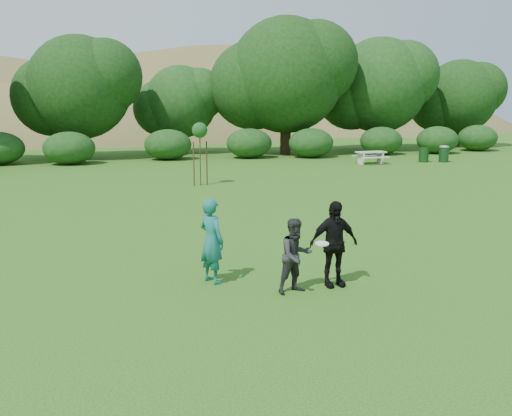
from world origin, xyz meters
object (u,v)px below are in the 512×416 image
Objects in this scene: sapling at (200,132)px; trash_can_lidded at (444,153)px; player_grey at (296,256)px; trash_can_near at (424,155)px; player_teal at (212,241)px; player_black at (334,244)px; picnic_table at (371,155)px.

sapling is 2.71× the size of trash_can_lidded.
trash_can_near is (16.66, 20.74, -0.31)m from player_grey.
player_black is (2.35, -0.98, -0.00)m from player_teal.
trash_can_lidded is (17.85, 20.35, -0.22)m from player_grey.
trash_can_near is at bearing 52.69° from player_black.
player_teal reaches higher than trash_can_near.
player_grey is 0.84× the size of picnic_table.
player_teal is at bearing -132.73° from trash_can_near.
sapling reaches higher than trash_can_lidded.
player_black is (0.90, 0.16, 0.14)m from player_grey.
sapling reaches higher than picnic_table.
player_grey is at bearing -94.59° from sapling.
player_teal is 14.25m from sapling.
sapling is at bearing -162.32° from trash_can_lidded.
sapling is (-15.45, -5.69, 1.97)m from trash_can_near.
player_grey reaches higher than trash_can_near.
picnic_table is (11.77, 5.74, -1.90)m from sapling.
player_black is 1.00× the size of picnic_table.
player_grey is at bearing -121.96° from picnic_table.
player_black is 14.97m from sapling.
trash_can_near is 16.58m from sapling.
player_grey is 24.51m from picnic_table.
player_grey is 1.69× the size of trash_can_near.
player_black is 0.63× the size of sapling.
player_grey is at bearing -169.66° from player_black.
picnic_table is at bearing 26.02° from sapling.
trash_can_near is 1.26m from trash_can_lidded.
picnic_table is at bearing -63.53° from player_teal.
trash_can_lidded is (19.31, 19.22, -0.36)m from player_teal.
player_grey reaches higher than picnic_table.
player_grey is 0.92m from player_black.
sapling is 1.58× the size of picnic_table.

